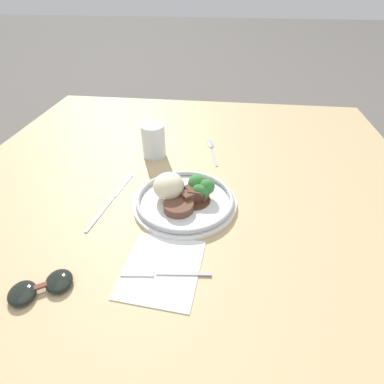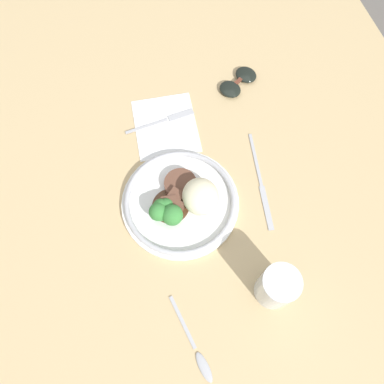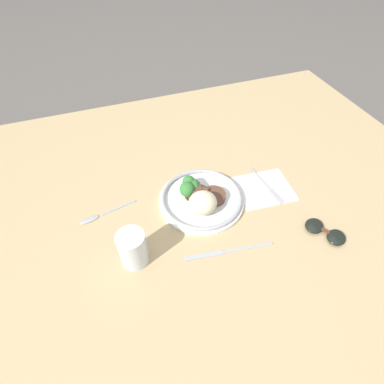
{
  "view_description": "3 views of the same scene",
  "coord_description": "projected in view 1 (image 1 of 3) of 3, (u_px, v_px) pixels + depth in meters",
  "views": [
    {
      "loc": [
        -0.52,
        -0.09,
        0.49
      ],
      "look_at": [
        0.06,
        -0.02,
        0.06
      ],
      "focal_mm": 28.0,
      "sensor_mm": 36.0,
      "label": 1
    },
    {
      "loc": [
        0.33,
        -0.06,
        0.78
      ],
      "look_at": [
        0.04,
        0.02,
        0.08
      ],
      "focal_mm": 35.0,
      "sensor_mm": 36.0,
      "label": 2
    },
    {
      "loc": [
        0.26,
        0.53,
        0.7
      ],
      "look_at": [
        0.07,
        -0.02,
        0.08
      ],
      "focal_mm": 28.0,
      "sensor_mm": 36.0,
      "label": 3
    }
  ],
  "objects": [
    {
      "name": "dining_table",
      "position": [
        179.0,
        221.0,
        0.71
      ],
      "size": [
        1.51,
        1.26,
        0.04
      ],
      "color": "tan",
      "rests_on": "ground"
    },
    {
      "name": "fork",
      "position": [
        157.0,
        273.0,
        0.56
      ],
      "size": [
        0.03,
        0.17,
        0.0
      ],
      "rotation": [
        0.0,
        0.0,
        1.67
      ],
      "color": "#ADADB2",
      "rests_on": "napkin"
    },
    {
      "name": "sunglasses",
      "position": [
        41.0,
        287.0,
        0.53
      ],
      "size": [
        0.1,
        0.12,
        0.02
      ],
      "rotation": [
        0.0,
        0.0,
        0.55
      ],
      "color": "black",
      "rests_on": "dining_table"
    },
    {
      "name": "plate",
      "position": [
        185.0,
        196.0,
        0.72
      ],
      "size": [
        0.25,
        0.25,
        0.07
      ],
      "color": "white",
      "rests_on": "dining_table"
    },
    {
      "name": "ground_plane",
      "position": [
        179.0,
        227.0,
        0.72
      ],
      "size": [
        8.0,
        8.0,
        0.0
      ],
      "primitive_type": "plane",
      "color": "#5B5651"
    },
    {
      "name": "napkin",
      "position": [
        162.0,
        268.0,
        0.57
      ],
      "size": [
        0.18,
        0.15,
        0.0
      ],
      "color": "white",
      "rests_on": "dining_table"
    },
    {
      "name": "juice_glass",
      "position": [
        154.0,
        142.0,
        0.89
      ],
      "size": [
        0.07,
        0.07,
        0.1
      ],
      "color": "orange",
      "rests_on": "dining_table"
    },
    {
      "name": "spoon",
      "position": [
        211.0,
        147.0,
        0.96
      ],
      "size": [
        0.17,
        0.05,
        0.01
      ],
      "rotation": [
        0.0,
        0.0,
        0.2
      ],
      "color": "#ADADB2",
      "rests_on": "dining_table"
    },
    {
      "name": "knife",
      "position": [
        113.0,
        198.0,
        0.74
      ],
      "size": [
        0.23,
        0.04,
        0.0
      ],
      "rotation": [
        0.0,
        0.0,
        -0.14
      ],
      "color": "#ADADB2",
      "rests_on": "dining_table"
    }
  ]
}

